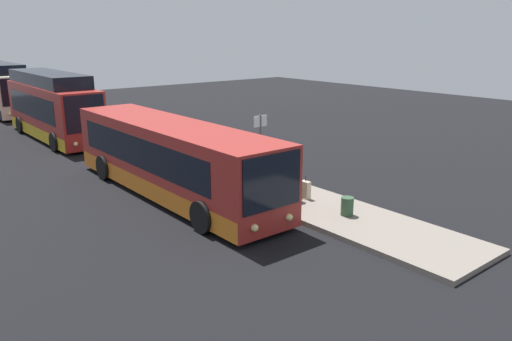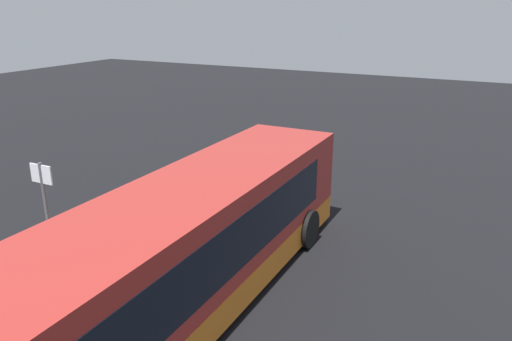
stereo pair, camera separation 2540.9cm
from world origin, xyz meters
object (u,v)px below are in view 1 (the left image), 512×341
object	(u,v)px
passenger_boarding	(261,170)
bus_third	(0,90)
suitcase	(305,190)
sign_post	(260,136)
bus_lead	(171,159)
trash_bin	(347,206)
bus_second	(53,109)
passenger_waiting	(291,176)

from	to	relation	value
passenger_boarding	bus_third	bearing A→B (deg)	-5.00
suitcase	sign_post	xyz separation A→B (m)	(-3.99, 1.06, 1.35)
passenger_boarding	bus_lead	bearing A→B (deg)	31.75
bus_lead	bus_third	bearing A→B (deg)	180.00
bus_third	trash_bin	world-z (taller)	bus_third
bus_second	sign_post	world-z (taller)	bus_second
bus_second	trash_bin	world-z (taller)	bus_second
bus_second	suitcase	bearing A→B (deg)	10.53
trash_bin	sign_post	bearing A→B (deg)	168.86
bus_second	bus_third	size ratio (longest dim) A/B	1.01
passenger_boarding	sign_post	world-z (taller)	sign_post
passenger_boarding	sign_post	bearing A→B (deg)	-48.70
bus_second	passenger_waiting	world-z (taller)	bus_second
bus_third	suitcase	xyz separation A→B (m)	(31.51, 3.43, -1.32)
trash_bin	passenger_boarding	bearing A→B (deg)	-166.97
passenger_waiting	sign_post	size ratio (longest dim) A/B	0.64
bus_second	passenger_boarding	bearing A→B (deg)	8.09
trash_bin	bus_third	bearing A→B (deg)	-174.47
passenger_waiting	sign_post	bearing A→B (deg)	125.16
bus_lead	bus_third	size ratio (longest dim) A/B	1.17
bus_lead	bus_second	bearing A→B (deg)	180.00
passenger_waiting	suitcase	distance (m)	0.81
bus_second	suitcase	xyz separation A→B (m)	(18.43, 3.43, -1.33)
bus_second	sign_post	size ratio (longest dim) A/B	4.00
bus_third	passenger_waiting	bearing A→B (deg)	5.35
bus_third	sign_post	xyz separation A→B (m)	(27.52, 4.49, 0.03)
bus_third	trash_bin	xyz separation A→B (m)	(33.74, 3.26, -1.33)
bus_lead	bus_second	size ratio (longest dim) A/B	1.16
suitcase	bus_third	bearing A→B (deg)	-173.79
bus_second	bus_third	distance (m)	13.08
passenger_waiting	trash_bin	world-z (taller)	passenger_waiting
bus_second	bus_third	xyz separation A→B (m)	(-13.08, 0.00, -0.01)
passenger_boarding	trash_bin	world-z (taller)	passenger_boarding
bus_second	sign_post	bearing A→B (deg)	17.26
passenger_boarding	passenger_waiting	bearing A→B (deg)	-165.50
bus_lead	passenger_boarding	world-z (taller)	bus_lead
bus_second	trash_bin	distance (m)	20.96
trash_bin	bus_second	bearing A→B (deg)	-171.02
bus_second	passenger_waiting	xyz separation A→B (m)	(18.13, 2.92, -0.77)
passenger_waiting	suitcase	xyz separation A→B (m)	(0.30, 0.50, -0.56)
bus_lead	suitcase	size ratio (longest dim) A/B	13.39
passenger_waiting	passenger_boarding	bearing A→B (deg)	172.22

